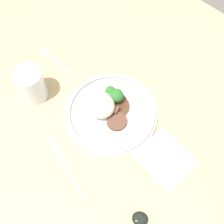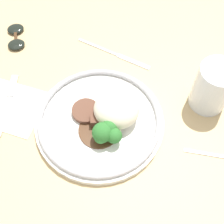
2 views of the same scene
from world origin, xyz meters
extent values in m
plane|color=#5B5651|center=(0.00, 0.00, 0.00)|extent=(8.00, 8.00, 0.00)
cube|color=tan|center=(0.00, 0.00, 0.02)|extent=(1.36, 1.18, 0.04)
cube|color=silver|center=(-0.19, 0.00, 0.04)|extent=(0.16, 0.14, 0.00)
cylinder|color=white|center=(0.02, 0.00, 0.05)|extent=(0.28, 0.28, 0.02)
torus|color=#B2B2B7|center=(0.02, 0.00, 0.06)|extent=(0.27, 0.27, 0.01)
ellipsoid|color=beige|center=(0.06, 0.02, 0.09)|extent=(0.10, 0.09, 0.06)
cylinder|color=brown|center=(-0.01, 0.01, 0.06)|extent=(0.06, 0.06, 0.01)
cylinder|color=#51331E|center=(0.03, -0.02, 0.06)|extent=(0.09, 0.09, 0.00)
cube|color=brown|center=(0.04, -0.01, 0.07)|extent=(0.03, 0.03, 0.02)
cube|color=brown|center=(0.02, -0.01, 0.07)|extent=(0.03, 0.03, 0.02)
cube|color=brown|center=(0.03, 0.00, 0.07)|extent=(0.04, 0.04, 0.03)
cylinder|color=#5B8E47|center=(0.04, -0.04, 0.06)|extent=(0.02, 0.02, 0.01)
sphere|color=#2D702D|center=(0.04, -0.04, 0.08)|extent=(0.04, 0.04, 0.04)
cylinder|color=#5B8E47|center=(0.06, -0.04, 0.06)|extent=(0.01, 0.01, 0.01)
sphere|color=#2D702D|center=(0.06, -0.04, 0.08)|extent=(0.03, 0.03, 0.03)
cylinder|color=#5B8E47|center=(0.05, -0.03, 0.06)|extent=(0.01, 0.01, 0.02)
sphere|color=#2D702D|center=(0.05, -0.03, 0.08)|extent=(0.04, 0.04, 0.04)
cylinder|color=#5B8E47|center=(0.05, -0.04, 0.06)|extent=(0.01, 0.01, 0.01)
sphere|color=#2D702D|center=(0.05, -0.04, 0.07)|extent=(0.03, 0.03, 0.03)
cylinder|color=#5B8E47|center=(0.04, -0.05, 0.06)|extent=(0.01, 0.01, 0.01)
sphere|color=#2D702D|center=(0.04, -0.05, 0.08)|extent=(0.03, 0.03, 0.03)
cylinder|color=yellow|center=(0.25, 0.11, 0.07)|extent=(0.07, 0.07, 0.07)
cylinder|color=silver|center=(0.25, 0.11, 0.10)|extent=(0.08, 0.08, 0.12)
cube|color=silver|center=(-0.19, -0.03, 0.04)|extent=(0.02, 0.10, 0.00)
cube|color=silver|center=(-0.21, 0.06, 0.04)|extent=(0.03, 0.06, 0.00)
cube|color=silver|center=(-0.03, 0.22, 0.04)|extent=(0.12, 0.04, 0.00)
cube|color=silver|center=(0.07, 0.19, 0.04)|extent=(0.09, 0.04, 0.00)
cube|color=silver|center=(0.27, -0.02, 0.04)|extent=(0.11, 0.01, 0.00)
ellipsoid|color=silver|center=(0.35, -0.02, 0.04)|extent=(0.06, 0.02, 0.01)
ellipsoid|color=black|center=(-0.24, 0.18, 0.05)|extent=(0.06, 0.05, 0.01)
camera|label=1|loc=(-0.27, 0.32, 0.91)|focal=50.00mm
camera|label=2|loc=(0.12, -0.32, 0.65)|focal=50.00mm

